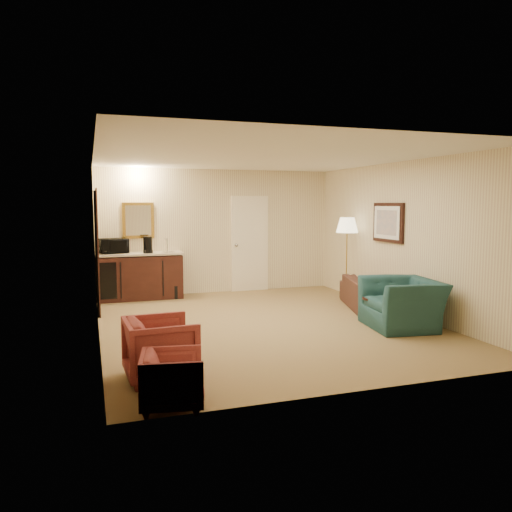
{
  "coord_description": "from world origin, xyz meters",
  "views": [
    {
      "loc": [
        -2.58,
        -7.28,
        1.88
      ],
      "look_at": [
        0.02,
        0.5,
        1.02
      ],
      "focal_mm": 35.0,
      "sensor_mm": 36.0,
      "label": 1
    }
  ],
  "objects_px": {
    "sofa": "(370,289)",
    "floor_lamp": "(347,258)",
    "teal_armchair": "(402,295)",
    "waste_bin": "(175,292)",
    "coffee_table": "(384,310)",
    "microwave": "(113,244)",
    "rose_chair_far": "(173,377)",
    "coffee_maker": "(148,245)",
    "wetbar_cabinet": "(141,276)",
    "rose_chair_near": "(161,345)"
  },
  "relations": [
    {
      "from": "sofa",
      "to": "floor_lamp",
      "type": "distance_m",
      "value": 1.08
    },
    {
      "from": "teal_armchair",
      "to": "waste_bin",
      "type": "distance_m",
      "value": 4.52
    },
    {
      "from": "coffee_table",
      "to": "microwave",
      "type": "xyz_separation_m",
      "value": [
        -3.95,
        3.35,
        0.88
      ]
    },
    {
      "from": "rose_chair_far",
      "to": "microwave",
      "type": "relative_size",
      "value": 1.12
    },
    {
      "from": "teal_armchair",
      "to": "floor_lamp",
      "type": "relative_size",
      "value": 0.7
    },
    {
      "from": "floor_lamp",
      "to": "microwave",
      "type": "xyz_separation_m",
      "value": [
        -4.35,
        1.38,
        0.28
      ]
    },
    {
      "from": "floor_lamp",
      "to": "rose_chair_far",
      "type": "bearing_deg",
      "value": -134.31
    },
    {
      "from": "floor_lamp",
      "to": "coffee_maker",
      "type": "relative_size",
      "value": 5.03
    },
    {
      "from": "wetbar_cabinet",
      "to": "sofa",
      "type": "bearing_deg",
      "value": -31.14
    },
    {
      "from": "sofa",
      "to": "floor_lamp",
      "type": "relative_size",
      "value": 1.15
    },
    {
      "from": "wetbar_cabinet",
      "to": "coffee_maker",
      "type": "distance_m",
      "value": 0.64
    },
    {
      "from": "sofa",
      "to": "microwave",
      "type": "relative_size",
      "value": 3.58
    },
    {
      "from": "floor_lamp",
      "to": "coffee_maker",
      "type": "xyz_separation_m",
      "value": [
        -3.71,
        1.22,
        0.27
      ]
    },
    {
      "from": "sofa",
      "to": "rose_chair_near",
      "type": "xyz_separation_m",
      "value": [
        -4.05,
        -2.42,
        0.01
      ]
    },
    {
      "from": "teal_armchair",
      "to": "floor_lamp",
      "type": "distance_m",
      "value": 2.34
    },
    {
      "from": "coffee_table",
      "to": "rose_chair_near",
      "type": "bearing_deg",
      "value": -158.93
    },
    {
      "from": "rose_chair_near",
      "to": "rose_chair_far",
      "type": "relative_size",
      "value": 1.28
    },
    {
      "from": "rose_chair_far",
      "to": "coffee_maker",
      "type": "distance_m",
      "value": 5.49
    },
    {
      "from": "wetbar_cabinet",
      "to": "rose_chair_near",
      "type": "height_order",
      "value": "wetbar_cabinet"
    },
    {
      "from": "wetbar_cabinet",
      "to": "floor_lamp",
      "type": "height_order",
      "value": "floor_lamp"
    },
    {
      "from": "wetbar_cabinet",
      "to": "sofa",
      "type": "xyz_separation_m",
      "value": [
        3.8,
        -2.3,
        -0.1
      ]
    },
    {
      "from": "rose_chair_far",
      "to": "teal_armchair",
      "type": "bearing_deg",
      "value": -53.46
    },
    {
      "from": "microwave",
      "to": "coffee_maker",
      "type": "relative_size",
      "value": 1.61
    },
    {
      "from": "floor_lamp",
      "to": "rose_chair_near",
      "type": "bearing_deg",
      "value": -140.33
    },
    {
      "from": "rose_chair_near",
      "to": "coffee_maker",
      "type": "height_order",
      "value": "coffee_maker"
    },
    {
      "from": "wetbar_cabinet",
      "to": "coffee_maker",
      "type": "height_order",
      "value": "coffee_maker"
    },
    {
      "from": "sofa",
      "to": "waste_bin",
      "type": "bearing_deg",
      "value": 72.66
    },
    {
      "from": "wetbar_cabinet",
      "to": "microwave",
      "type": "xyz_separation_m",
      "value": [
        -0.5,
        0.06,
        0.64
      ]
    },
    {
      "from": "coffee_maker",
      "to": "coffee_table",
      "type": "bearing_deg",
      "value": -54.91
    },
    {
      "from": "coffee_maker",
      "to": "floor_lamp",
      "type": "bearing_deg",
      "value": -29.15
    },
    {
      "from": "coffee_maker",
      "to": "wetbar_cabinet",
      "type": "bearing_deg",
      "value": 133.99
    },
    {
      "from": "coffee_table",
      "to": "microwave",
      "type": "height_order",
      "value": "microwave"
    },
    {
      "from": "rose_chair_near",
      "to": "microwave",
      "type": "height_order",
      "value": "microwave"
    },
    {
      "from": "microwave",
      "to": "teal_armchair",
      "type": "bearing_deg",
      "value": -55.08
    },
    {
      "from": "wetbar_cabinet",
      "to": "rose_chair_near",
      "type": "bearing_deg",
      "value": -93.03
    },
    {
      "from": "waste_bin",
      "to": "coffee_table",
      "type": "bearing_deg",
      "value": -48.09
    },
    {
      "from": "wetbar_cabinet",
      "to": "teal_armchair",
      "type": "bearing_deg",
      "value": -45.56
    },
    {
      "from": "coffee_table",
      "to": "rose_chair_far",
      "type": "bearing_deg",
      "value": -148.97
    },
    {
      "from": "rose_chair_near",
      "to": "microwave",
      "type": "bearing_deg",
      "value": -0.2
    },
    {
      "from": "rose_chair_near",
      "to": "floor_lamp",
      "type": "xyz_separation_m",
      "value": [
        4.1,
        3.4,
        0.44
      ]
    },
    {
      "from": "coffee_maker",
      "to": "teal_armchair",
      "type": "bearing_deg",
      "value": -56.84
    },
    {
      "from": "coffee_table",
      "to": "microwave",
      "type": "bearing_deg",
      "value": 139.69
    },
    {
      "from": "coffee_table",
      "to": "wetbar_cabinet",
      "type": "bearing_deg",
      "value": 136.32
    },
    {
      "from": "teal_armchair",
      "to": "rose_chair_far",
      "type": "xyz_separation_m",
      "value": [
        -3.8,
        -1.9,
        -0.21
      ]
    },
    {
      "from": "wetbar_cabinet",
      "to": "rose_chair_far",
      "type": "xyz_separation_m",
      "value": [
        -0.25,
        -5.52,
        -0.17
      ]
    },
    {
      "from": "coffee_maker",
      "to": "rose_chair_far",
      "type": "bearing_deg",
      "value": -105.02
    },
    {
      "from": "rose_chair_far",
      "to": "waste_bin",
      "type": "distance_m",
      "value": 5.42
    },
    {
      "from": "rose_chair_near",
      "to": "coffee_table",
      "type": "bearing_deg",
      "value": -72.12
    },
    {
      "from": "wetbar_cabinet",
      "to": "waste_bin",
      "type": "bearing_deg",
      "value": -15.09
    },
    {
      "from": "teal_armchair",
      "to": "coffee_table",
      "type": "bearing_deg",
      "value": -154.81
    }
  ]
}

